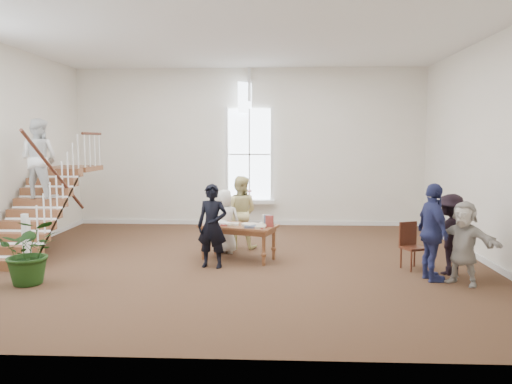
{
  "coord_description": "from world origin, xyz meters",
  "views": [
    {
      "loc": [
        0.85,
        -9.88,
        2.47
      ],
      "look_at": [
        0.38,
        0.4,
        1.39
      ],
      "focal_mm": 35.0,
      "sensor_mm": 36.0,
      "label": 1
    }
  ],
  "objects_px": {
    "elderly_woman": "(225,221)",
    "police_officer": "(212,226)",
    "person_yellow": "(240,212)",
    "woman_cluster_a": "(433,232)",
    "woman_cluster_c": "(463,243)",
    "floor_plant": "(30,251)",
    "side_chair": "(411,243)",
    "library_table": "(239,229)",
    "woman_cluster_b": "(450,234)"
  },
  "relations": [
    {
      "from": "elderly_woman",
      "to": "police_officer",
      "type": "bearing_deg",
      "value": 84.86
    },
    {
      "from": "person_yellow",
      "to": "woman_cluster_a",
      "type": "height_order",
      "value": "woman_cluster_a"
    },
    {
      "from": "woman_cluster_a",
      "to": "woman_cluster_c",
      "type": "xyz_separation_m",
      "value": [
        0.46,
        -0.2,
        -0.14
      ]
    },
    {
      "from": "floor_plant",
      "to": "side_chair",
      "type": "height_order",
      "value": "floor_plant"
    },
    {
      "from": "library_table",
      "to": "woman_cluster_c",
      "type": "distance_m",
      "value": 4.27
    },
    {
      "from": "elderly_woman",
      "to": "person_yellow",
      "type": "relative_size",
      "value": 0.85
    },
    {
      "from": "floor_plant",
      "to": "side_chair",
      "type": "xyz_separation_m",
      "value": [
        6.79,
        1.35,
        -0.08
      ]
    },
    {
      "from": "library_table",
      "to": "woman_cluster_a",
      "type": "relative_size",
      "value": 1.0
    },
    {
      "from": "woman_cluster_a",
      "to": "elderly_woman",
      "type": "bearing_deg",
      "value": 54.87
    },
    {
      "from": "woman_cluster_a",
      "to": "floor_plant",
      "type": "xyz_separation_m",
      "value": [
        -6.94,
        -0.53,
        -0.29
      ]
    },
    {
      "from": "police_officer",
      "to": "woman_cluster_a",
      "type": "distance_m",
      "value": 4.04
    },
    {
      "from": "police_officer",
      "to": "side_chair",
      "type": "bearing_deg",
      "value": 11.92
    },
    {
      "from": "elderly_woman",
      "to": "woman_cluster_b",
      "type": "bearing_deg",
      "value": 159.86
    },
    {
      "from": "woman_cluster_c",
      "to": "side_chair",
      "type": "relative_size",
      "value": 1.61
    },
    {
      "from": "woman_cluster_a",
      "to": "side_chair",
      "type": "xyz_separation_m",
      "value": [
        -0.15,
        0.82,
        -0.37
      ]
    },
    {
      "from": "floor_plant",
      "to": "library_table",
      "type": "bearing_deg",
      "value": 28.98
    },
    {
      "from": "library_table",
      "to": "woman_cluster_b",
      "type": "height_order",
      "value": "woman_cluster_b"
    },
    {
      "from": "library_table",
      "to": "elderly_woman",
      "type": "relative_size",
      "value": 1.22
    },
    {
      "from": "floor_plant",
      "to": "side_chair",
      "type": "bearing_deg",
      "value": 11.22
    },
    {
      "from": "police_officer",
      "to": "side_chair",
      "type": "relative_size",
      "value": 1.81
    },
    {
      "from": "person_yellow",
      "to": "police_officer",
      "type": "bearing_deg",
      "value": 87.26
    },
    {
      "from": "elderly_woman",
      "to": "library_table",
      "type": "bearing_deg",
      "value": 119.77
    },
    {
      "from": "elderly_woman",
      "to": "side_chair",
      "type": "height_order",
      "value": "elderly_woman"
    },
    {
      "from": "woman_cluster_b",
      "to": "side_chair",
      "type": "distance_m",
      "value": 0.76
    },
    {
      "from": "woman_cluster_c",
      "to": "person_yellow",
      "type": "bearing_deg",
      "value": -172.76
    },
    {
      "from": "police_officer",
      "to": "floor_plant",
      "type": "bearing_deg",
      "value": -146.25
    },
    {
      "from": "elderly_woman",
      "to": "woman_cluster_b",
      "type": "relative_size",
      "value": 0.94
    },
    {
      "from": "side_chair",
      "to": "library_table",
      "type": "bearing_deg",
      "value": 147.83
    },
    {
      "from": "police_officer",
      "to": "woman_cluster_b",
      "type": "relative_size",
      "value": 1.09
    },
    {
      "from": "woman_cluster_a",
      "to": "side_chair",
      "type": "height_order",
      "value": "woman_cluster_a"
    },
    {
      "from": "woman_cluster_a",
      "to": "woman_cluster_b",
      "type": "height_order",
      "value": "woman_cluster_a"
    },
    {
      "from": "elderly_woman",
      "to": "side_chair",
      "type": "distance_m",
      "value": 3.91
    },
    {
      "from": "police_officer",
      "to": "woman_cluster_a",
      "type": "bearing_deg",
      "value": 0.13
    },
    {
      "from": "person_yellow",
      "to": "side_chair",
      "type": "bearing_deg",
      "value": 164.15
    },
    {
      "from": "woman_cluster_c",
      "to": "side_chair",
      "type": "bearing_deg",
      "value": 161.75
    },
    {
      "from": "woman_cluster_c",
      "to": "elderly_woman",
      "type": "bearing_deg",
      "value": -165.87
    },
    {
      "from": "police_officer",
      "to": "floor_plant",
      "type": "xyz_separation_m",
      "value": [
        -2.97,
        -1.26,
        -0.24
      ]
    },
    {
      "from": "woman_cluster_b",
      "to": "woman_cluster_a",
      "type": "bearing_deg",
      "value": 15.22
    },
    {
      "from": "elderly_woman",
      "to": "person_yellow",
      "type": "height_order",
      "value": "person_yellow"
    },
    {
      "from": "police_officer",
      "to": "woman_cluster_b",
      "type": "xyz_separation_m",
      "value": [
        4.43,
        -0.29,
        -0.07
      ]
    },
    {
      "from": "library_table",
      "to": "person_yellow",
      "type": "xyz_separation_m",
      "value": [
        -0.06,
        1.12,
        0.18
      ]
    },
    {
      "from": "police_officer",
      "to": "woman_cluster_b",
      "type": "bearing_deg",
      "value": 6.94
    },
    {
      "from": "person_yellow",
      "to": "woman_cluster_b",
      "type": "relative_size",
      "value": 1.11
    },
    {
      "from": "elderly_woman",
      "to": "floor_plant",
      "type": "relative_size",
      "value": 1.23
    },
    {
      "from": "library_table",
      "to": "person_yellow",
      "type": "distance_m",
      "value": 1.13
    },
    {
      "from": "elderly_woman",
      "to": "woman_cluster_c",
      "type": "distance_m",
      "value": 4.85
    },
    {
      "from": "woman_cluster_a",
      "to": "woman_cluster_c",
      "type": "distance_m",
      "value": 0.52
    },
    {
      "from": "library_table",
      "to": "elderly_woman",
      "type": "bearing_deg",
      "value": 139.63
    },
    {
      "from": "woman_cluster_b",
      "to": "police_officer",
      "type": "bearing_deg",
      "value": -32.96
    },
    {
      "from": "woman_cluster_a",
      "to": "police_officer",
      "type": "bearing_deg",
      "value": 71.52
    }
  ]
}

